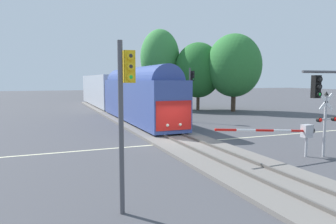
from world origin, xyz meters
The scene contains 11 objects.
ground_plane centered at (0.00, 0.00, 0.00)m, with size 220.00×220.00×0.00m, color #47474C.
road_centre_stripe centered at (0.00, 0.00, 0.00)m, with size 44.00×0.20×0.01m.
railway_track centered at (0.00, 0.00, 0.10)m, with size 4.40×80.00×0.32m.
commuter_train centered at (0.00, 20.44, 2.79)m, with size 3.04×40.70×5.16m.
crossing_gate_near centered at (3.97, -6.10, 1.45)m, with size 6.39×0.40×1.93m.
crossing_signal_mast centered at (5.62, -6.53, 2.23)m, with size 1.36×0.44×3.64m.
traffic_signal_near_left centered at (-6.43, -9.75, 3.68)m, with size 0.53×0.38×5.49m.
traffic_signal_far_side centered at (5.10, 9.34, 3.64)m, with size 0.53×0.38×5.44m.
maple_right_background centered at (15.04, 16.86, 6.11)m, with size 7.26×7.26×10.29m.
elm_centre_background centered at (6.99, 23.45, 7.33)m, with size 5.55×5.55×11.35m.
oak_far_right centered at (11.48, 20.27, 5.55)m, with size 6.52×6.52×9.37m.
Camera 1 is at (-8.84, -19.41, 4.30)m, focal length 34.00 mm.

